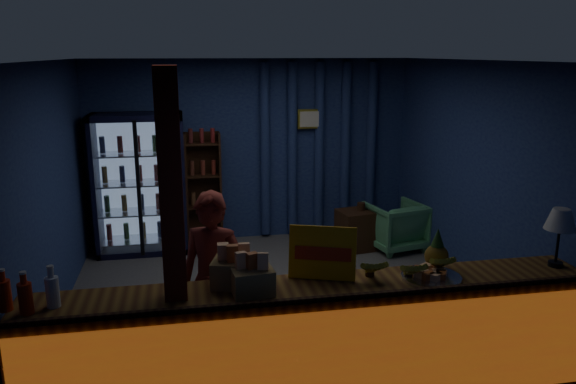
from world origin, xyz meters
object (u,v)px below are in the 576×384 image
Objects in this scene: shopkeeper at (213,284)px; pastry_tray at (431,276)px; green_chair at (395,226)px; table_lamp at (560,222)px.

pastry_tray is at bearing 3.51° from shopkeeper.
green_chair is 3.31m from table_lamp.
shopkeeper is 2.91m from table_lamp.
table_lamp is (2.81, -0.53, 0.55)m from shopkeeper.
table_lamp reaches higher than pastry_tray.
shopkeeper is 3.34× the size of pastry_tray.
green_chair is (2.66, 2.63, -0.46)m from shopkeeper.
shopkeeper is 1.79m from pastry_tray.
pastry_tray is 0.95× the size of table_lamp.
table_lamp is at bearing 3.11° from pastry_tray.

